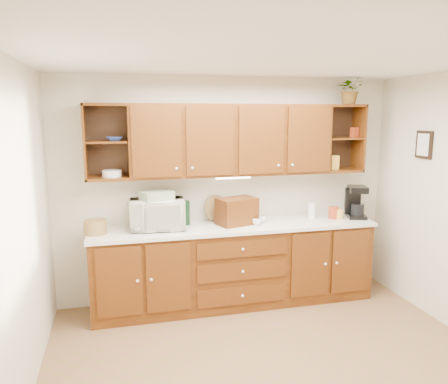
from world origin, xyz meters
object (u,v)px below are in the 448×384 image
bread_box (237,211)px  potted_plant (350,89)px  coffee_maker (356,202)px  microwave (157,214)px

bread_box → potted_plant: 1.96m
bread_box → coffee_maker: (1.49, -0.02, 0.03)m
microwave → potted_plant: 2.66m
coffee_maker → potted_plant: (-0.10, 0.09, 1.34)m
bread_box → coffee_maker: coffee_maker is taller
coffee_maker → potted_plant: 1.35m
microwave → bread_box: microwave is taller
microwave → bread_box: (0.90, -0.02, -0.01)m
coffee_maker → potted_plant: bearing=155.7°
microwave → coffee_maker: 2.39m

